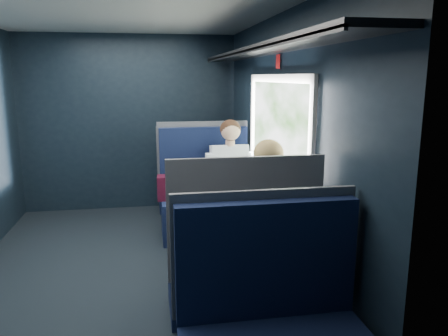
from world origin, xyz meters
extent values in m
cube|color=black|center=(0.00, 0.00, -0.01)|extent=(2.80, 4.20, 0.01)
cube|color=black|center=(1.45, 0.00, 1.15)|extent=(0.10, 4.20, 2.30)
cube|color=black|center=(0.00, 2.15, 1.15)|extent=(2.80, 0.10, 2.30)
cube|color=black|center=(0.00, -2.15, 1.15)|extent=(2.80, 0.10, 2.30)
cube|color=silver|center=(0.00, 0.00, 2.35)|extent=(2.80, 4.20, 0.10)
cube|color=silver|center=(1.38, 0.00, 1.74)|extent=(0.03, 1.84, 0.07)
cube|color=silver|center=(1.38, 0.00, 0.90)|extent=(0.03, 1.84, 0.07)
cube|color=silver|center=(1.38, -0.89, 1.32)|extent=(0.03, 0.07, 0.78)
cube|color=silver|center=(1.38, 0.89, 1.32)|extent=(0.03, 0.07, 0.78)
cube|color=black|center=(1.22, 0.00, 1.98)|extent=(0.36, 4.10, 0.04)
cube|color=black|center=(1.05, 0.00, 1.96)|extent=(0.02, 4.10, 0.03)
cube|color=red|center=(1.38, 0.00, 1.89)|extent=(0.01, 0.10, 0.12)
cylinder|color=#54565E|center=(0.88, 0.00, 0.35)|extent=(0.08, 0.08, 0.70)
cube|color=#B3B3AF|center=(1.06, 0.00, 0.72)|extent=(0.62, 1.00, 0.04)
cube|color=black|center=(0.85, 0.78, 0.23)|extent=(1.00, 0.50, 0.45)
cube|color=black|center=(0.85, 1.08, 0.82)|extent=(1.00, 0.10, 0.75)
cube|color=#54565E|center=(0.85, 1.14, 0.85)|extent=(1.04, 0.03, 0.82)
cube|color=#54565E|center=(0.85, 0.73, 0.55)|extent=(0.06, 0.40, 0.20)
cube|color=#4A0F24|center=(0.50, 0.82, 0.58)|extent=(0.38, 0.22, 0.26)
cylinder|color=#4A0F24|center=(0.50, 0.82, 0.76)|extent=(0.04, 0.15, 0.03)
cylinder|color=silver|center=(0.70, 0.73, 0.59)|extent=(0.10, 0.10, 0.27)
cylinder|color=#1861B5|center=(0.70, 0.73, 0.75)|extent=(0.05, 0.05, 0.06)
cube|color=black|center=(0.85, -0.78, 0.23)|extent=(1.00, 0.50, 0.45)
cube|color=black|center=(0.85, -1.08, 0.82)|extent=(1.00, 0.10, 0.75)
cube|color=#54565E|center=(0.85, -1.14, 0.85)|extent=(1.04, 0.03, 0.82)
cube|color=#54565E|center=(0.85, -0.73, 0.55)|extent=(0.06, 0.40, 0.20)
cube|color=black|center=(0.85, 1.88, 0.23)|extent=(1.00, 0.40, 0.45)
cube|color=black|center=(0.85, 1.64, 0.78)|extent=(1.00, 0.10, 0.66)
cube|color=#54565E|center=(0.85, 1.59, 0.80)|extent=(1.04, 0.03, 0.72)
cube|color=black|center=(0.85, -1.64, 0.78)|extent=(1.00, 0.10, 0.66)
cube|color=#54565E|center=(0.85, -1.59, 0.80)|extent=(1.04, 0.03, 0.72)
cube|color=black|center=(1.10, 0.64, 0.53)|extent=(0.36, 0.44, 0.16)
cube|color=black|center=(1.10, 0.44, 0.23)|extent=(0.32, 0.12, 0.45)
cube|color=white|center=(1.10, 0.80, 0.78)|extent=(0.40, 0.29, 0.53)
cylinder|color=#D8A88C|center=(1.10, 0.76, 1.06)|extent=(0.10, 0.10, 0.06)
sphere|color=#D8A88C|center=(1.10, 0.74, 1.20)|extent=(0.21, 0.21, 0.21)
sphere|color=#382114|center=(1.10, 0.76, 1.21)|extent=(0.22, 0.22, 0.22)
cube|color=white|center=(0.88, 0.76, 0.78)|extent=(0.09, 0.12, 0.34)
cube|color=white|center=(1.32, 0.76, 0.78)|extent=(0.09, 0.12, 0.34)
cube|color=black|center=(1.10, -0.64, 0.53)|extent=(0.36, 0.44, 0.16)
cube|color=black|center=(1.10, -0.44, 0.23)|extent=(0.32, 0.12, 0.45)
cube|color=black|center=(1.10, -0.80, 0.78)|extent=(0.40, 0.29, 0.53)
cylinder|color=#D8A88C|center=(1.10, -0.76, 1.06)|extent=(0.10, 0.10, 0.06)
sphere|color=#D8A88C|center=(1.10, -0.74, 1.20)|extent=(0.21, 0.21, 0.21)
sphere|color=tan|center=(1.10, -0.76, 1.21)|extent=(0.22, 0.22, 0.22)
cube|color=black|center=(0.88, -0.76, 0.78)|extent=(0.09, 0.12, 0.34)
cube|color=black|center=(1.32, -0.76, 0.78)|extent=(0.09, 0.12, 0.34)
cube|color=tan|center=(1.10, -0.86, 0.90)|extent=(0.26, 0.07, 0.36)
cube|color=white|center=(1.09, -0.07, 0.74)|extent=(0.53, 0.75, 0.01)
cube|color=silver|center=(1.20, 0.17, 0.75)|extent=(0.28, 0.33, 0.01)
cube|color=silver|center=(1.30, 0.17, 0.86)|extent=(0.08, 0.28, 0.20)
cube|color=black|center=(1.30, 0.17, 0.86)|extent=(0.07, 0.24, 0.16)
cylinder|color=silver|center=(1.21, 0.20, 0.83)|extent=(0.06, 0.06, 0.17)
cylinder|color=#1861B5|center=(1.21, 0.20, 0.93)|extent=(0.03, 0.03, 0.04)
cylinder|color=white|center=(1.22, 0.44, 0.78)|extent=(0.06, 0.06, 0.08)
camera|label=1|loc=(0.24, -3.80, 1.76)|focal=35.00mm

